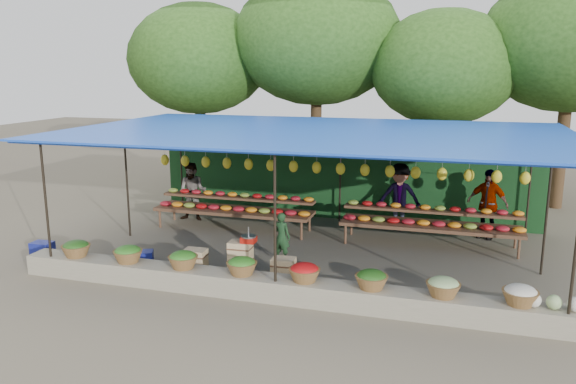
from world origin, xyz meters
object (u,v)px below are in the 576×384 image
(weighing_scale, at_px, (249,239))
(blue_crate_front, at_px, (42,248))
(vendor_seated, at_px, (282,237))
(blue_crate_back, at_px, (143,257))
(crate_counter, at_px, (239,263))

(weighing_scale, xyz_separation_m, blue_crate_front, (-5.07, 0.13, -0.71))
(vendor_seated, height_order, blue_crate_back, vendor_seated)
(crate_counter, distance_m, blue_crate_back, 2.37)
(crate_counter, xyz_separation_m, blue_crate_front, (-4.86, 0.13, -0.17))
(weighing_scale, distance_m, blue_crate_front, 5.12)
(weighing_scale, height_order, blue_crate_front, weighing_scale)
(crate_counter, bearing_deg, blue_crate_back, 174.14)
(weighing_scale, bearing_deg, crate_counter, -180.00)
(vendor_seated, xyz_separation_m, blue_crate_back, (-2.85, -1.01, -0.42))
(blue_crate_front, bearing_deg, weighing_scale, -3.30)
(vendor_seated, distance_m, blue_crate_front, 5.50)
(blue_crate_back, bearing_deg, weighing_scale, -29.83)
(weighing_scale, relative_size, blue_crate_front, 0.69)
(weighing_scale, bearing_deg, vendor_seated, 76.57)
(crate_counter, bearing_deg, vendor_seated, 67.92)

